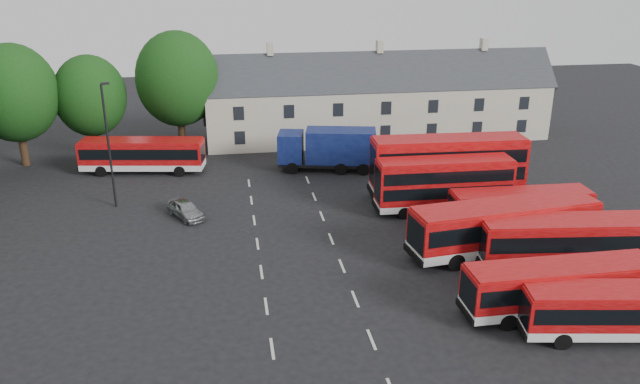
{
  "coord_description": "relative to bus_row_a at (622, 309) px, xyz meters",
  "views": [
    {
      "loc": [
        -1.63,
        -31.88,
        18.09
      ],
      "look_at": [
        4.74,
        9.27,
        2.2
      ],
      "focal_mm": 35.0,
      "sensor_mm": 36.0,
      "label": 1
    }
  ],
  "objects": [
    {
      "name": "ground",
      "position": [
        -17.29,
        7.68,
        -1.67
      ],
      "size": [
        140.0,
        140.0,
        0.0
      ],
      "primitive_type": "plane",
      "color": "black",
      "rests_on": "ground"
    },
    {
      "name": "bus_row_a",
      "position": [
        0.0,
        0.0,
        0.0
      ],
      "size": [
        10.03,
        3.72,
        2.77
      ],
      "rotation": [
        0.0,
        0.0,
        -0.16
      ],
      "color": "silver",
      "rests_on": "ground"
    },
    {
      "name": "bus_north",
      "position": [
        -26.35,
        29.87,
        0.14
      ],
      "size": [
        10.9,
        4.04,
        3.01
      ],
      "rotation": [
        0.0,
        0.0,
        -0.15
      ],
      "color": "silver",
      "rests_on": "ground"
    },
    {
      "name": "bus_row_b",
      "position": [
        -1.88,
        2.55,
        0.1
      ],
      "size": [
        10.39,
        2.51,
        2.93
      ],
      "rotation": [
        0.0,
        0.0,
        0.01
      ],
      "color": "silver",
      "rests_on": "ground"
    },
    {
      "name": "bus_row_d",
      "position": [
        -1.8,
        9.81,
        0.41
      ],
      "size": [
        12.49,
        4.26,
        3.46
      ],
      "rotation": [
        0.0,
        0.0,
        0.12
      ],
      "color": "silver",
      "rests_on": "ground"
    },
    {
      "name": "bus_dd_north",
      "position": [
        -1.94,
        20.03,
        1.13
      ],
      "size": [
        12.09,
        3.26,
        4.91
      ],
      "rotation": [
        0.0,
        0.0,
        -0.04
      ],
      "color": "silver",
      "rests_on": "ground"
    },
    {
      "name": "lane_markings",
      "position": [
        -14.79,
        9.68,
        -1.66
      ],
      "size": [
        5.15,
        33.8,
        0.01
      ],
      "color": "beige",
      "rests_on": "ground"
    },
    {
      "name": "bus_row_e",
      "position": [
        1.1,
        13.52,
        0.0
      ],
      "size": [
        9.9,
        2.61,
        2.78
      ],
      "rotation": [
        0.0,
        0.0,
        -0.03
      ],
      "color": "silver",
      "rests_on": "ground"
    },
    {
      "name": "box_truck",
      "position": [
        -10.09,
        28.0,
        0.43
      ],
      "size": [
        8.91,
        4.33,
        3.74
      ],
      "rotation": [
        0.0,
        0.0,
        -0.2
      ],
      "color": "black",
      "rests_on": "ground"
    },
    {
      "name": "bus_row_c",
      "position": [
        1.56,
        7.41,
        0.28
      ],
      "size": [
        11.66,
        3.85,
        3.24
      ],
      "rotation": [
        0.0,
        0.0,
        -0.11
      ],
      "color": "silver",
      "rests_on": "ground"
    },
    {
      "name": "terrace_houses",
      "position": [
        -3.29,
        37.68,
        2.19
      ],
      "size": [
        35.7,
        7.13,
        10.06
      ],
      "color": "beige",
      "rests_on": "ground"
    },
    {
      "name": "bus_dd_south",
      "position": [
        -3.21,
        17.22,
        0.69
      ],
      "size": [
        10.12,
        2.54,
        4.13
      ],
      "rotation": [
        0.0,
        0.0,
        -0.02
      ],
      "color": "silver",
      "rests_on": "ground"
    },
    {
      "name": "silver_car",
      "position": [
        -22.22,
        19.01,
        -1.03
      ],
      "size": [
        3.18,
        4.0,
        1.28
      ],
      "primitive_type": "imported",
      "rotation": [
        0.0,
        0.0,
        0.53
      ],
      "color": "#9EA0A5",
      "rests_on": "ground"
    },
    {
      "name": "lamppost",
      "position": [
        -27.59,
        21.96,
        3.43
      ],
      "size": [
        0.66,
        0.39,
        9.55
      ],
      "rotation": [
        0.0,
        0.0,
        0.29
      ],
      "color": "black",
      "rests_on": "ground"
    }
  ]
}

